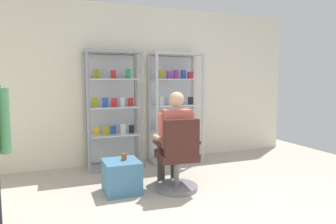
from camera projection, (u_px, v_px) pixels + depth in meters
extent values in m
cube|color=silver|center=(141.00, 85.00, 5.33)|extent=(6.00, 0.10, 2.70)
cylinder|color=gray|center=(88.00, 112.00, 4.55)|extent=(0.05, 0.05, 1.90)
cylinder|color=gray|center=(142.00, 110.00, 4.86)|extent=(0.05, 0.05, 1.90)
cylinder|color=gray|center=(85.00, 110.00, 4.92)|extent=(0.05, 0.05, 1.90)
cylinder|color=gray|center=(136.00, 108.00, 5.23)|extent=(0.05, 0.05, 1.90)
cube|color=gray|center=(113.00, 52.00, 4.79)|extent=(0.90, 0.45, 0.04)
cube|color=gray|center=(115.00, 166.00, 4.99)|extent=(0.90, 0.45, 0.04)
cube|color=silver|center=(111.00, 109.00, 5.09)|extent=(0.84, 0.02, 1.80)
cube|color=silver|center=(114.00, 135.00, 4.93)|extent=(0.82, 0.39, 0.02)
cube|color=gold|center=(97.00, 131.00, 4.83)|extent=(0.08, 0.04, 0.14)
cube|color=#999919|center=(106.00, 130.00, 4.85)|extent=(0.09, 0.05, 0.15)
cube|color=#264CB2|center=(113.00, 130.00, 4.96)|extent=(0.08, 0.04, 0.13)
cube|color=silver|center=(123.00, 129.00, 4.98)|extent=(0.09, 0.05, 0.16)
cube|color=black|center=(131.00, 129.00, 5.03)|extent=(0.09, 0.04, 0.14)
cube|color=silver|center=(114.00, 107.00, 4.89)|extent=(0.82, 0.39, 0.02)
cube|color=#999919|center=(95.00, 102.00, 4.78)|extent=(0.09, 0.05, 0.16)
cube|color=#264CB2|center=(105.00, 102.00, 4.79)|extent=(0.08, 0.04, 0.15)
cube|color=red|center=(114.00, 102.00, 4.86)|extent=(0.09, 0.05, 0.14)
cube|color=silver|center=(122.00, 102.00, 4.94)|extent=(0.08, 0.04, 0.15)
cube|color=red|center=(131.00, 102.00, 5.02)|extent=(0.09, 0.05, 0.14)
cube|color=silver|center=(113.00, 79.00, 4.84)|extent=(0.82, 0.39, 0.02)
cube|color=#999919|center=(97.00, 74.00, 4.78)|extent=(0.08, 0.04, 0.16)
cube|color=red|center=(113.00, 74.00, 4.80)|extent=(0.08, 0.05, 0.14)
cube|color=#268C4C|center=(128.00, 74.00, 4.89)|extent=(0.08, 0.05, 0.16)
cylinder|color=#B7B7BC|center=(157.00, 110.00, 4.95)|extent=(0.05, 0.05, 1.90)
cylinder|color=#B7B7BC|center=(203.00, 108.00, 5.26)|extent=(0.05, 0.05, 1.90)
cylinder|color=#B7B7BC|center=(149.00, 108.00, 5.32)|extent=(0.05, 0.05, 1.90)
cylinder|color=#B7B7BC|center=(193.00, 106.00, 5.63)|extent=(0.05, 0.05, 1.90)
cube|color=#B7B7BC|center=(176.00, 54.00, 5.19)|extent=(0.90, 0.45, 0.04)
cube|color=#B7B7BC|center=(176.00, 160.00, 5.39)|extent=(0.90, 0.45, 0.04)
cube|color=silver|center=(171.00, 107.00, 5.49)|extent=(0.84, 0.02, 1.80)
cube|color=silver|center=(176.00, 130.00, 5.33)|extent=(0.82, 0.39, 0.02)
cube|color=#264CB2|center=(160.00, 127.00, 5.24)|extent=(0.08, 0.03, 0.15)
cube|color=#999919|center=(169.00, 127.00, 5.27)|extent=(0.08, 0.04, 0.14)
cube|color=gold|center=(176.00, 127.00, 5.31)|extent=(0.09, 0.06, 0.13)
cube|color=#268C4C|center=(183.00, 126.00, 5.41)|extent=(0.08, 0.04, 0.13)
cube|color=silver|center=(189.00, 125.00, 5.48)|extent=(0.09, 0.06, 0.15)
cube|color=silver|center=(176.00, 105.00, 5.29)|extent=(0.82, 0.39, 0.02)
cube|color=silver|center=(161.00, 101.00, 5.20)|extent=(0.07, 0.05, 0.14)
cube|color=silver|center=(171.00, 101.00, 5.25)|extent=(0.07, 0.04, 0.13)
cube|color=#264CB2|center=(181.00, 101.00, 5.31)|extent=(0.09, 0.05, 0.12)
cube|color=black|center=(191.00, 101.00, 5.35)|extent=(0.09, 0.05, 0.13)
cube|color=silver|center=(176.00, 79.00, 5.24)|extent=(0.82, 0.39, 0.02)
cube|color=#999919|center=(161.00, 74.00, 5.12)|extent=(0.09, 0.05, 0.15)
cube|color=purple|center=(170.00, 75.00, 5.16)|extent=(0.09, 0.05, 0.13)
cube|color=purple|center=(176.00, 74.00, 5.24)|extent=(0.08, 0.05, 0.15)
cube|color=#264CB2|center=(184.00, 74.00, 5.29)|extent=(0.09, 0.05, 0.15)
cube|color=red|center=(190.00, 75.00, 5.34)|extent=(0.09, 0.05, 0.12)
cylinder|color=slate|center=(176.00, 187.00, 3.98)|extent=(0.56, 0.56, 0.06)
cylinder|color=slate|center=(176.00, 172.00, 3.95)|extent=(0.07, 0.07, 0.41)
cube|color=#3F1E19|center=(176.00, 155.00, 3.93)|extent=(0.52, 0.52, 0.10)
cube|color=#3F1E19|center=(182.00, 138.00, 3.70)|extent=(0.45, 0.12, 0.45)
cube|color=#3F1E19|center=(195.00, 141.00, 3.98)|extent=(0.07, 0.30, 0.04)
cube|color=#3F1E19|center=(157.00, 143.00, 3.84)|extent=(0.07, 0.30, 0.04)
cylinder|color=#3F382D|center=(179.00, 144.00, 4.14)|extent=(0.17, 0.41, 0.14)
cylinder|color=#3F382D|center=(174.00, 161.00, 4.36)|extent=(0.11, 0.11, 0.56)
cylinder|color=#3F382D|center=(165.00, 145.00, 4.08)|extent=(0.17, 0.41, 0.14)
cylinder|color=#3F382D|center=(161.00, 162.00, 4.30)|extent=(0.11, 0.11, 0.56)
cube|color=#BF594C|center=(176.00, 129.00, 3.89)|extent=(0.38, 0.25, 0.50)
sphere|color=tan|center=(177.00, 100.00, 3.85)|extent=(0.20, 0.20, 0.20)
cylinder|color=#BF594C|center=(191.00, 123.00, 3.94)|extent=(0.09, 0.09, 0.28)
cylinder|color=tan|center=(186.00, 137.00, 4.14)|extent=(0.11, 0.31, 0.08)
cylinder|color=#BF594C|center=(162.00, 124.00, 3.83)|extent=(0.09, 0.09, 0.28)
cylinder|color=tan|center=(158.00, 139.00, 4.02)|extent=(0.11, 0.31, 0.08)
cube|color=teal|center=(122.00, 176.00, 3.87)|extent=(0.44, 0.46, 0.41)
cylinder|color=brown|center=(124.00, 157.00, 3.87)|extent=(0.07, 0.07, 0.08)
cylinder|color=#4C8C59|center=(4.00, 121.00, 2.51)|extent=(0.09, 0.09, 0.55)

